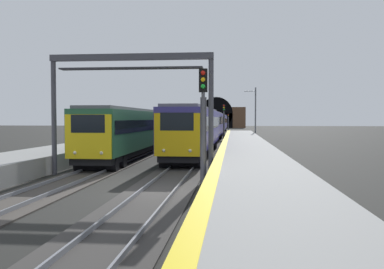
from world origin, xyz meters
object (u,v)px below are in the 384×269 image
at_px(railway_signal_far, 228,120).
at_px(catenary_mast_near, 255,112).
at_px(railway_signal_mid, 224,119).
at_px(train_adjacent_platform, 170,126).
at_px(overhead_signal_gantry, 131,83).
at_px(train_main_approaching, 213,124).
at_px(railway_signal_near, 203,117).

xyz_separation_m(railway_signal_far, catenary_mast_near, (-44.84, -4.85, 1.52)).
height_order(railway_signal_mid, catenary_mast_near, catenary_mast_near).
height_order(train_adjacent_platform, catenary_mast_near, catenary_mast_near).
bearing_deg(railway_signal_far, catenary_mast_near, 6.18).
xyz_separation_m(railway_signal_far, overhead_signal_gantry, (-88.84, 4.34, 2.56)).
xyz_separation_m(train_main_approaching, railway_signal_far, (46.30, -1.84, 0.30)).
relative_size(train_main_approaching, catenary_mast_near, 10.06).
xyz_separation_m(railway_signal_near, overhead_signal_gantry, (4.06, 4.34, 1.92)).
relative_size(train_main_approaching, train_adjacent_platform, 1.33).
bearing_deg(train_adjacent_platform, catenary_mast_near, 138.34).
bearing_deg(catenary_mast_near, railway_signal_near, 174.23).
distance_m(train_main_approaching, railway_signal_mid, 5.86).
xyz_separation_m(overhead_signal_gantry, catenary_mast_near, (44.00, -9.20, -1.03)).
height_order(train_adjacent_platform, railway_signal_near, railway_signal_near).
xyz_separation_m(train_main_approaching, railway_signal_mid, (-5.50, -1.84, 0.84)).
distance_m(train_adjacent_platform, railway_signal_mid, 9.39).
distance_m(railway_signal_mid, overhead_signal_gantry, 37.36).
xyz_separation_m(train_adjacent_platform, overhead_signal_gantry, (-30.69, -2.51, 2.93)).
bearing_deg(railway_signal_far, overhead_signal_gantry, -2.80).
distance_m(railway_signal_mid, catenary_mast_near, 8.54).
height_order(railway_signal_near, railway_signal_far, railway_signal_near).
distance_m(train_main_approaching, train_adjacent_platform, 12.87).
bearing_deg(overhead_signal_gantry, railway_signal_far, -2.80).
height_order(train_main_approaching, train_adjacent_platform, train_adjacent_platform).
relative_size(overhead_signal_gantry, catenary_mast_near, 1.14).
distance_m(railway_signal_far, catenary_mast_near, 45.12).
height_order(train_main_approaching, railway_signal_near, railway_signal_near).
bearing_deg(catenary_mast_near, train_adjacent_platform, 138.69).
bearing_deg(train_adjacent_platform, train_main_approaching, 156.74).
bearing_deg(train_main_approaching, railway_signal_near, 3.21).
xyz_separation_m(railway_signal_mid, catenary_mast_near, (6.96, -4.85, 0.98)).
bearing_deg(train_main_approaching, railway_signal_far, 178.67).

